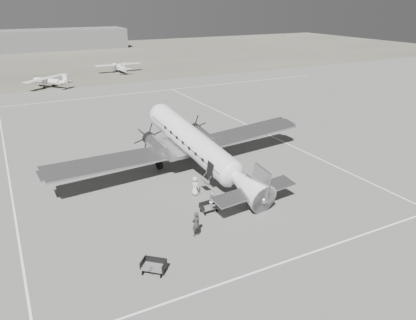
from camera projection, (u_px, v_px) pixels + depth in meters
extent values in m
plane|color=slate|center=(218.00, 177.00, 39.22)|extent=(260.00, 260.00, 0.00)
cube|color=white|center=(317.00, 251.00, 27.68)|extent=(60.00, 0.15, 0.01)
cube|color=white|center=(314.00, 156.00, 44.38)|extent=(0.15, 80.00, 0.01)
cube|color=white|center=(8.00, 175.00, 39.71)|extent=(0.15, 60.00, 0.01)
cube|color=white|center=(110.00, 96.00, 72.17)|extent=(90.00, 0.15, 0.01)
cube|color=#696758|center=(60.00, 59.00, 117.49)|extent=(260.00, 90.00, 0.01)
cube|color=#5F5F5F|center=(62.00, 40.00, 139.14)|extent=(42.00, 14.00, 6.00)
cube|color=#5F5F5F|center=(61.00, 30.00, 137.92)|extent=(42.00, 14.00, 0.60)
imported|color=#2C2C2C|center=(196.00, 224.00, 29.14)|extent=(0.78, 0.60, 1.91)
imported|color=#B7B7B4|center=(213.00, 201.00, 32.87)|extent=(0.83, 0.91, 1.53)
imported|color=silver|center=(195.00, 186.00, 35.29)|extent=(0.80, 0.97, 1.72)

